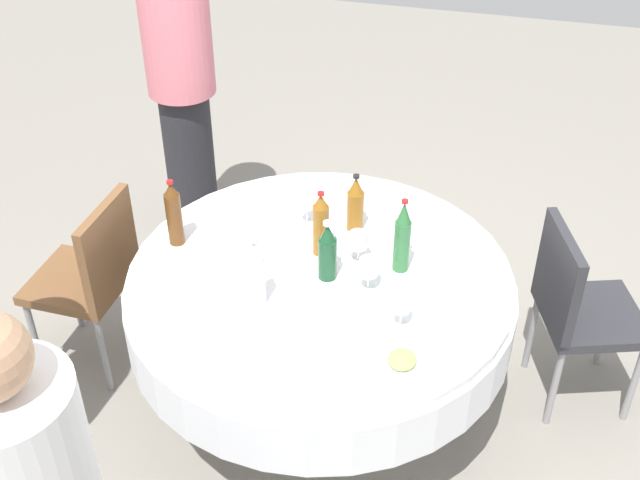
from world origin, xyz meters
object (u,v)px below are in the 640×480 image
at_px(dining_table, 320,301).
at_px(wine_glass_far, 307,202).
at_px(person_front, 183,92).
at_px(bottle_amber_far, 321,225).
at_px(plate_rear, 402,363).
at_px(bottle_dark_green_right, 327,252).
at_px(wine_glass_left, 358,242).
at_px(plate_west, 227,235).
at_px(bottle_brown_outer, 174,214).
at_px(bottle_clear_front, 255,274).
at_px(wine_glass_north, 402,305).
at_px(bottle_amber_left, 355,204).
at_px(bottle_green_inner, 402,238).
at_px(chair_north, 576,304).
at_px(chair_inner, 93,272).
at_px(wine_glass_inner, 369,268).

relative_size(dining_table, wine_glass_far, 10.93).
bearing_deg(person_front, bottle_amber_far, -87.10).
bearing_deg(bottle_amber_far, plate_rear, -142.05).
xyz_separation_m(bottle_dark_green_right, wine_glass_left, (0.13, -0.09, -0.03)).
bearing_deg(wine_glass_far, plate_west, 122.95).
height_order(bottle_brown_outer, bottle_clear_front, bottle_brown_outer).
xyz_separation_m(dining_table, wine_glass_far, (0.32, 0.14, 0.25)).
bearing_deg(bottle_dark_green_right, plate_west, 72.27).
bearing_deg(person_front, wine_glass_north, -86.62).
xyz_separation_m(bottle_amber_left, wine_glass_north, (-0.54, -0.29, -0.03)).
distance_m(bottle_green_inner, person_front, 1.59).
xyz_separation_m(wine_glass_far, plate_west, (-0.19, 0.29, -0.09)).
bearing_deg(plate_west, bottle_clear_front, -145.58).
bearing_deg(wine_glass_far, bottle_amber_left, -87.67).
bearing_deg(chair_north, bottle_clear_front, -82.96).
height_order(bottle_dark_green_right, plate_rear, bottle_dark_green_right).
bearing_deg(bottle_brown_outer, chair_inner, 93.19).
bearing_deg(bottle_amber_far, bottle_amber_left, -25.61).
bearing_deg(bottle_amber_far, bottle_clear_front, 157.28).
xyz_separation_m(wine_glass_north, chair_inner, (0.24, 1.38, -0.31)).
relative_size(bottle_dark_green_right, wine_glass_left, 1.96).
relative_size(wine_glass_far, wine_glass_north, 1.10).
height_order(bottle_clear_front, wine_glass_north, bottle_clear_front).
height_order(bottle_amber_far, plate_west, bottle_amber_far).
bearing_deg(wine_glass_far, bottle_green_inner, -116.08).
xyz_separation_m(bottle_dark_green_right, plate_west, (0.15, 0.46, -0.11)).
relative_size(dining_table, wine_glass_inner, 11.36).
bearing_deg(wine_glass_north, wine_glass_left, 34.85).
bearing_deg(bottle_dark_green_right, person_front, 44.02).
relative_size(bottle_amber_far, wine_glass_inner, 2.12).
height_order(bottle_clear_front, person_front, person_front).
bearing_deg(person_front, wine_glass_inner, -85.93).
xyz_separation_m(plate_rear, chair_north, (0.75, -0.61, -0.23)).
bearing_deg(wine_glass_inner, bottle_green_inner, -32.99).
relative_size(bottle_dark_green_right, bottle_amber_far, 0.90).
xyz_separation_m(wine_glass_inner, person_front, (1.08, 1.19, 0.06)).
bearing_deg(plate_west, bottle_brown_outer, 114.82).
xyz_separation_m(bottle_green_inner, plate_rear, (-0.52, -0.10, -0.14)).
relative_size(bottle_dark_green_right, chair_inner, 0.30).
relative_size(dining_table, bottle_dark_green_right, 5.96).
bearing_deg(bottle_amber_far, wine_glass_left, -95.66).
height_order(bottle_brown_outer, wine_glass_left, bottle_brown_outer).
relative_size(bottle_dark_green_right, wine_glass_north, 2.01).
distance_m(bottle_green_inner, plate_rear, 0.55).
bearing_deg(chair_inner, dining_table, -90.00).
distance_m(wine_glass_north, chair_north, 0.91).
xyz_separation_m(bottle_clear_front, bottle_amber_left, (0.56, -0.25, -0.02)).
distance_m(bottle_amber_far, wine_glass_north, 0.52).
bearing_deg(person_front, bottle_green_inner, -79.57).
bearing_deg(chair_north, bottle_amber_left, -108.00).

